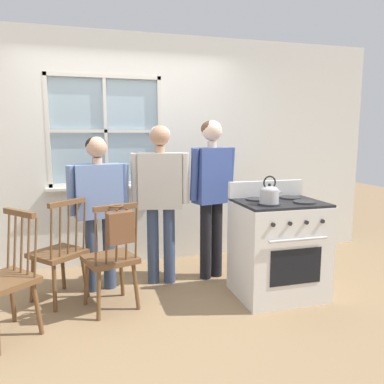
{
  "coord_description": "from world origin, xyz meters",
  "views": [
    {
      "loc": [
        -0.45,
        -3.08,
        1.54
      ],
      "look_at": [
        0.5,
        0.34,
        1.0
      ],
      "focal_mm": 35.0,
      "sensor_mm": 36.0,
      "label": 1
    }
  ],
  "objects_px": {
    "chair_near_wall": "(59,254)",
    "person_teen_center": "(160,189)",
    "kettle": "(269,194)",
    "stove": "(278,248)",
    "potted_plant": "(96,178)",
    "chair_by_window": "(111,260)",
    "chair_center_cluster": "(6,280)",
    "person_elderly_left": "(99,198)",
    "handbag": "(120,227)",
    "person_adult_right": "(212,184)"
  },
  "relations": [
    {
      "from": "chair_near_wall",
      "to": "person_teen_center",
      "type": "height_order",
      "value": "person_teen_center"
    },
    {
      "from": "chair_near_wall",
      "to": "kettle",
      "type": "xyz_separation_m",
      "value": [
        1.84,
        -0.57,
        0.57
      ]
    },
    {
      "from": "stove",
      "to": "potted_plant",
      "type": "distance_m",
      "value": 2.16
    },
    {
      "from": "chair_by_window",
      "to": "stove",
      "type": "height_order",
      "value": "stove"
    },
    {
      "from": "chair_center_cluster",
      "to": "person_elderly_left",
      "type": "relative_size",
      "value": 0.64
    },
    {
      "from": "chair_center_cluster",
      "to": "kettle",
      "type": "distance_m",
      "value": 2.26
    },
    {
      "from": "chair_near_wall",
      "to": "handbag",
      "type": "xyz_separation_m",
      "value": [
        0.52,
        -0.52,
        0.35
      ]
    },
    {
      "from": "person_adult_right",
      "to": "kettle",
      "type": "relative_size",
      "value": 6.84
    },
    {
      "from": "chair_by_window",
      "to": "chair_center_cluster",
      "type": "xyz_separation_m",
      "value": [
        -0.8,
        -0.27,
        0.0
      ]
    },
    {
      "from": "chair_near_wall",
      "to": "person_teen_center",
      "type": "xyz_separation_m",
      "value": [
        0.99,
        0.17,
        0.55
      ]
    },
    {
      "from": "chair_by_window",
      "to": "handbag",
      "type": "relative_size",
      "value": 3.16
    },
    {
      "from": "person_adult_right",
      "to": "potted_plant",
      "type": "height_order",
      "value": "person_adult_right"
    },
    {
      "from": "chair_center_cluster",
      "to": "person_adult_right",
      "type": "height_order",
      "value": "person_adult_right"
    },
    {
      "from": "chair_near_wall",
      "to": "kettle",
      "type": "height_order",
      "value": "kettle"
    },
    {
      "from": "stove",
      "to": "person_adult_right",
      "type": "bearing_deg",
      "value": 127.59
    },
    {
      "from": "person_adult_right",
      "to": "stove",
      "type": "xyz_separation_m",
      "value": [
        0.47,
        -0.61,
        -0.56
      ]
    },
    {
      "from": "potted_plant",
      "to": "handbag",
      "type": "xyz_separation_m",
      "value": [
        0.15,
        -1.36,
        -0.25
      ]
    },
    {
      "from": "chair_by_window",
      "to": "potted_plant",
      "type": "bearing_deg",
      "value": -103.7
    },
    {
      "from": "potted_plant",
      "to": "handbag",
      "type": "relative_size",
      "value": 1.03
    },
    {
      "from": "kettle",
      "to": "handbag",
      "type": "height_order",
      "value": "kettle"
    },
    {
      "from": "chair_by_window",
      "to": "kettle",
      "type": "bearing_deg",
      "value": 151.17
    },
    {
      "from": "chair_by_window",
      "to": "potted_plant",
      "type": "xyz_separation_m",
      "value": [
        -0.08,
        1.14,
        0.6
      ]
    },
    {
      "from": "chair_near_wall",
      "to": "handbag",
      "type": "distance_m",
      "value": 0.82
    },
    {
      "from": "chair_near_wall",
      "to": "handbag",
      "type": "bearing_deg",
      "value": 93.75
    },
    {
      "from": "chair_by_window",
      "to": "handbag",
      "type": "xyz_separation_m",
      "value": [
        0.07,
        -0.22,
        0.35
      ]
    },
    {
      "from": "chair_by_window",
      "to": "chair_center_cluster",
      "type": "bearing_deg",
      "value": 0.61
    },
    {
      "from": "chair_center_cluster",
      "to": "kettle",
      "type": "bearing_deg",
      "value": 49.02
    },
    {
      "from": "person_elderly_left",
      "to": "person_adult_right",
      "type": "relative_size",
      "value": 0.9
    },
    {
      "from": "chair_center_cluster",
      "to": "handbag",
      "type": "height_order",
      "value": "same"
    },
    {
      "from": "potted_plant",
      "to": "handbag",
      "type": "height_order",
      "value": "potted_plant"
    },
    {
      "from": "stove",
      "to": "potted_plant",
      "type": "height_order",
      "value": "potted_plant"
    },
    {
      "from": "kettle",
      "to": "person_adult_right",
      "type": "bearing_deg",
      "value": 111.45
    },
    {
      "from": "person_teen_center",
      "to": "stove",
      "type": "height_order",
      "value": "person_teen_center"
    },
    {
      "from": "chair_by_window",
      "to": "person_teen_center",
      "type": "bearing_deg",
      "value": -156.75
    },
    {
      "from": "stove",
      "to": "potted_plant",
      "type": "xyz_separation_m",
      "value": [
        -1.65,
        1.28,
        0.58
      ]
    },
    {
      "from": "person_teen_center",
      "to": "person_adult_right",
      "type": "distance_m",
      "value": 0.55
    },
    {
      "from": "person_teen_center",
      "to": "kettle",
      "type": "bearing_deg",
      "value": -28.6
    },
    {
      "from": "person_elderly_left",
      "to": "potted_plant",
      "type": "relative_size",
      "value": 4.84
    },
    {
      "from": "person_elderly_left",
      "to": "stove",
      "type": "distance_m",
      "value": 1.8
    },
    {
      "from": "person_adult_right",
      "to": "stove",
      "type": "distance_m",
      "value": 0.95
    },
    {
      "from": "potted_plant",
      "to": "person_elderly_left",
      "type": "bearing_deg",
      "value": -89.42
    },
    {
      "from": "person_elderly_left",
      "to": "kettle",
      "type": "xyz_separation_m",
      "value": [
        1.46,
        -0.73,
        0.1
      ]
    },
    {
      "from": "chair_near_wall",
      "to": "chair_center_cluster",
      "type": "bearing_deg",
      "value": 17.1
    },
    {
      "from": "person_teen_center",
      "to": "person_adult_right",
      "type": "relative_size",
      "value": 0.97
    },
    {
      "from": "handbag",
      "to": "person_adult_right",
      "type": "bearing_deg",
      "value": 34.39
    },
    {
      "from": "chair_center_cluster",
      "to": "person_teen_center",
      "type": "height_order",
      "value": "person_teen_center"
    },
    {
      "from": "person_adult_right",
      "to": "chair_center_cluster",
      "type": "bearing_deg",
      "value": -174.19
    },
    {
      "from": "chair_near_wall",
      "to": "potted_plant",
      "type": "relative_size",
      "value": 3.08
    },
    {
      "from": "person_adult_right",
      "to": "handbag",
      "type": "xyz_separation_m",
      "value": [
        -1.02,
        -0.7,
        -0.23
      ]
    },
    {
      "from": "stove",
      "to": "kettle",
      "type": "relative_size",
      "value": 4.39
    }
  ]
}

